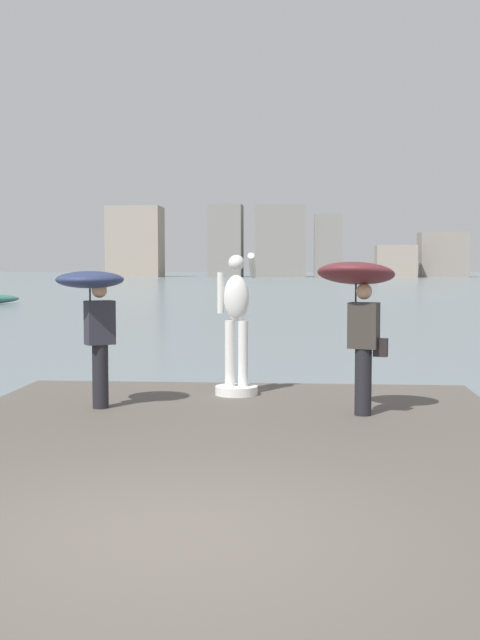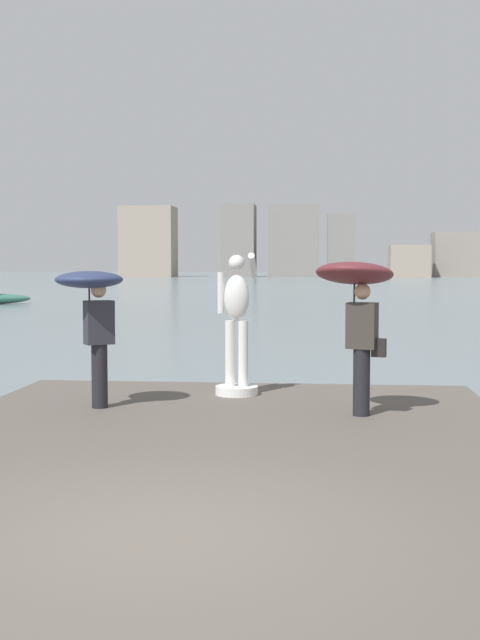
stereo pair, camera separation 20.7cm
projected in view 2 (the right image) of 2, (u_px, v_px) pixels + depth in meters
The scene contains 6 objects.
ground_plane at pixel (298, 307), 45.82m from camera, with size 400.00×400.00×0.00m, color slate.
pier at pixel (203, 477), 8.39m from camera, with size 7.13×10.65×0.40m, color #564F47.
statue_white_figure at pixel (237, 333), 12.39m from camera, with size 0.64×0.88×2.15m.
onlooker_left at pixel (93, 301), 11.20m from camera, with size 1.27×1.27×1.88m.
onlooker_right at pixel (357, 294), 10.67m from camera, with size 1.28×1.30×2.06m.
distant_skyline at pixel (278, 245), 151.62m from camera, with size 66.38×12.36×13.27m.
Camera 2 is at (1.17, -5.86, 2.38)m, focal length 46.05 mm.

